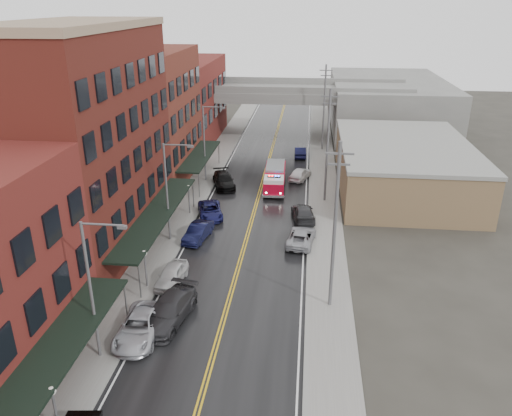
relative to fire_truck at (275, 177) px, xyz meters
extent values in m
cube|color=black|center=(-1.60, -8.19, -1.40)|extent=(11.00, 160.00, 0.02)
cube|color=slate|center=(-8.90, -8.19, -1.33)|extent=(3.00, 160.00, 0.15)
cube|color=slate|center=(5.70, -8.19, -1.33)|extent=(3.00, 160.00, 0.15)
cube|color=gray|center=(-7.25, -8.19, -1.33)|extent=(0.30, 160.00, 0.15)
cube|color=gray|center=(4.05, -8.19, -1.33)|extent=(0.30, 160.00, 0.15)
cube|color=#511615|center=(-14.90, -15.19, 7.59)|extent=(9.00, 20.00, 18.00)
cube|color=#5A231B|center=(-14.90, 2.31, 6.09)|extent=(9.00, 15.00, 15.00)
cube|color=maroon|center=(-14.90, 19.81, 4.59)|extent=(9.00, 20.00, 12.00)
cube|color=olive|center=(14.40, 1.81, 1.09)|extent=(14.00, 22.00, 5.00)
cube|color=slate|center=(16.40, 31.81, 2.59)|extent=(18.00, 30.00, 8.00)
cube|color=black|center=(-9.10, -34.19, 1.59)|extent=(2.60, 16.00, 0.18)
cylinder|color=slate|center=(-7.95, -26.59, 0.09)|extent=(0.10, 0.10, 3.00)
cube|color=black|center=(-9.10, -15.19, 1.59)|extent=(2.60, 18.00, 0.18)
cylinder|color=slate|center=(-7.95, -23.79, 0.09)|extent=(0.10, 0.10, 3.00)
cylinder|color=slate|center=(-7.95, -6.59, 0.09)|extent=(0.10, 0.10, 3.00)
cube|color=black|center=(-9.10, 2.31, 1.59)|extent=(2.60, 13.00, 0.18)
cylinder|color=slate|center=(-7.95, -3.79, 0.09)|extent=(0.10, 0.10, 3.00)
cylinder|color=slate|center=(-7.95, 8.41, 0.09)|extent=(0.10, 0.10, 3.00)
cylinder|color=#59595B|center=(-8.00, -36.19, -0.01)|extent=(0.14, 0.14, 2.80)
sphere|color=silver|center=(-8.00, -36.19, 1.49)|extent=(0.44, 0.44, 0.44)
cylinder|color=#59595B|center=(-8.00, -22.19, -0.01)|extent=(0.14, 0.14, 2.80)
sphere|color=silver|center=(-8.00, -22.19, 1.49)|extent=(0.44, 0.44, 0.44)
cylinder|color=#59595B|center=(-8.00, -8.19, -0.01)|extent=(0.14, 0.14, 2.80)
sphere|color=silver|center=(-8.00, -8.19, 1.49)|extent=(0.44, 0.44, 0.44)
cylinder|color=#59595B|center=(-8.40, -30.19, 3.09)|extent=(0.18, 0.18, 9.00)
cylinder|color=#59595B|center=(-7.20, -30.19, 7.49)|extent=(2.40, 0.12, 0.12)
cube|color=#59595B|center=(-6.10, -30.19, 7.39)|extent=(0.50, 0.22, 0.18)
cylinder|color=#59595B|center=(-8.40, -14.19, 3.09)|extent=(0.18, 0.18, 9.00)
cylinder|color=#59595B|center=(-7.20, -14.19, 7.49)|extent=(2.40, 0.12, 0.12)
cube|color=#59595B|center=(-6.10, -14.19, 7.39)|extent=(0.50, 0.22, 0.18)
cylinder|color=#59595B|center=(-8.40, 1.81, 3.09)|extent=(0.18, 0.18, 9.00)
cylinder|color=#59595B|center=(-7.20, 1.81, 7.49)|extent=(2.40, 0.12, 0.12)
cube|color=#59595B|center=(-6.10, 1.81, 7.39)|extent=(0.50, 0.22, 0.18)
cylinder|color=#59595B|center=(5.60, -23.19, 4.59)|extent=(0.24, 0.24, 12.00)
cube|color=#59595B|center=(5.60, -23.19, 9.79)|extent=(1.80, 0.12, 0.12)
cube|color=#59595B|center=(5.60, -23.19, 9.09)|extent=(1.40, 0.12, 0.12)
cylinder|color=#59595B|center=(5.60, -3.19, 4.59)|extent=(0.24, 0.24, 12.00)
cube|color=#59595B|center=(5.60, -3.19, 9.79)|extent=(1.80, 0.12, 0.12)
cube|color=#59595B|center=(5.60, -3.19, 9.09)|extent=(1.40, 0.12, 0.12)
cylinder|color=#59595B|center=(5.60, 16.81, 4.59)|extent=(0.24, 0.24, 12.00)
cube|color=#59595B|center=(5.60, 16.81, 9.79)|extent=(1.80, 0.12, 0.12)
cube|color=#59595B|center=(5.60, 16.81, 9.09)|extent=(1.40, 0.12, 0.12)
cube|color=slate|center=(-1.60, 23.81, 5.34)|extent=(40.00, 10.00, 1.50)
cube|color=slate|center=(-12.60, 23.81, 1.59)|extent=(1.60, 8.00, 6.00)
cube|color=slate|center=(9.40, 23.81, 1.59)|extent=(1.60, 8.00, 6.00)
cube|color=#AD0821|center=(-0.03, 1.12, -0.02)|extent=(2.38, 4.99, 1.88)
cube|color=#AD0821|center=(0.07, -2.37, -0.29)|extent=(2.31, 2.39, 1.34)
cube|color=silver|center=(0.07, -2.37, 0.61)|extent=(2.19, 2.21, 0.45)
cube|color=black|center=(0.06, -2.19, -0.02)|extent=(2.30, 1.50, 0.72)
cube|color=slate|center=(-0.03, 1.12, 1.06)|extent=(2.15, 4.63, 0.27)
cube|color=black|center=(0.07, -2.37, 0.90)|extent=(1.44, 0.29, 0.13)
sphere|color=#FF0C0C|center=(-0.42, -2.38, 0.98)|extent=(0.18, 0.18, 0.18)
sphere|color=#1933FF|center=(0.56, -2.35, 0.98)|extent=(0.18, 0.18, 0.18)
cylinder|color=black|center=(-0.91, -2.49, -0.96)|extent=(0.90, 0.34, 0.90)
cylinder|color=black|center=(1.06, -2.43, -0.96)|extent=(0.90, 0.34, 0.90)
cylinder|color=black|center=(-1.00, 0.65, -0.96)|extent=(0.90, 0.34, 0.90)
cylinder|color=black|center=(0.97, 0.70, -0.96)|extent=(0.90, 0.34, 0.90)
cylinder|color=black|center=(-1.07, 2.89, -0.96)|extent=(0.90, 0.34, 0.90)
cylinder|color=black|center=(0.90, 2.94, -0.96)|extent=(0.90, 0.34, 0.90)
imported|color=#B0B2B9|center=(-6.60, -27.99, -0.66)|extent=(2.59, 5.41, 1.49)
imported|color=#2A292C|center=(-5.20, -26.16, -0.57)|extent=(3.34, 6.10, 1.68)
imported|color=silver|center=(-6.30, -21.39, -0.69)|extent=(2.03, 4.34, 1.44)
imported|color=black|center=(-5.92, -13.72, -0.69)|extent=(2.25, 4.58, 1.44)
imported|color=#13154A|center=(-5.81, -8.58, -0.74)|extent=(3.47, 5.26, 1.34)
imported|color=black|center=(-5.91, 0.10, -0.62)|extent=(3.71, 5.82, 1.57)
imported|color=#9E9FA5|center=(3.34, -13.58, -0.74)|extent=(2.83, 5.05, 1.33)
imported|color=#2B2C2E|center=(3.40, -8.39, -0.68)|extent=(2.68, 5.23, 1.45)
imported|color=white|center=(2.81, 3.61, -0.68)|extent=(2.99, 4.61, 1.46)
imported|color=black|center=(2.56, 13.10, -0.70)|extent=(1.72, 4.37, 1.42)
camera|label=1|loc=(3.64, -53.48, 18.63)|focal=35.00mm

